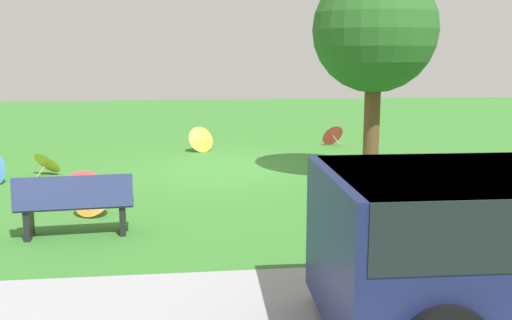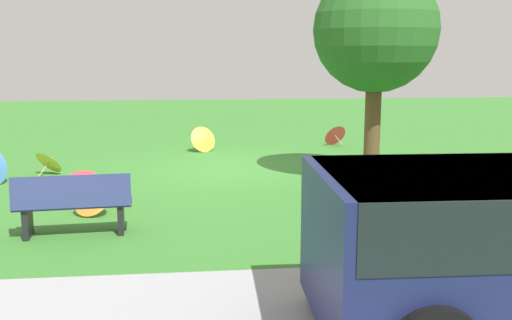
# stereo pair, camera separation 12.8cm
# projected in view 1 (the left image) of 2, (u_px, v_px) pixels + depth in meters

# --- Properties ---
(ground) EXTENTS (40.00, 40.00, 0.00)m
(ground) POSITION_uv_depth(u_px,v_px,m) (232.00, 170.00, 12.96)
(ground) COLOR #387A2D
(park_bench) EXTENTS (1.63, 0.60, 0.90)m
(park_bench) POSITION_uv_depth(u_px,v_px,m) (75.00, 205.00, 8.13)
(park_bench) COLOR navy
(park_bench) RESTS_ON ground
(shade_tree) EXTENTS (2.43, 2.43, 4.21)m
(shade_tree) POSITION_uv_depth(u_px,v_px,m) (375.00, 31.00, 11.30)
(shade_tree) COLOR brown
(shade_tree) RESTS_ON ground
(parasol_yellow_0) EXTENTS (0.80, 0.75, 0.69)m
(parasol_yellow_0) POSITION_uv_depth(u_px,v_px,m) (202.00, 139.00, 15.25)
(parasol_yellow_0) COLOR tan
(parasol_yellow_0) RESTS_ON ground
(parasol_pink_0) EXTENTS (0.72, 0.73, 0.70)m
(parasol_pink_0) POSITION_uv_depth(u_px,v_px,m) (437.00, 182.00, 10.13)
(parasol_pink_0) COLOR tan
(parasol_pink_0) RESTS_ON ground
(parasol_yellow_1) EXTENTS (0.79, 0.77, 0.57)m
(parasol_yellow_1) POSITION_uv_depth(u_px,v_px,m) (49.00, 161.00, 12.37)
(parasol_yellow_1) COLOR tan
(parasol_yellow_1) RESTS_ON ground
(parasol_red_1) EXTENTS (0.76, 0.71, 0.62)m
(parasol_red_1) POSITION_uv_depth(u_px,v_px,m) (332.00, 134.00, 16.36)
(parasol_red_1) COLOR tan
(parasol_red_1) RESTS_ON ground
(parasol_orange_0) EXTENTS (0.73, 0.68, 0.54)m
(parasol_orange_0) POSITION_uv_depth(u_px,v_px,m) (91.00, 199.00, 9.21)
(parasol_orange_0) COLOR tan
(parasol_orange_0) RESTS_ON ground
(parasol_red_3) EXTENTS (0.75, 0.64, 0.61)m
(parasol_red_3) POSITION_uv_depth(u_px,v_px,m) (81.00, 186.00, 9.91)
(parasol_red_3) COLOR tan
(parasol_red_3) RESTS_ON ground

